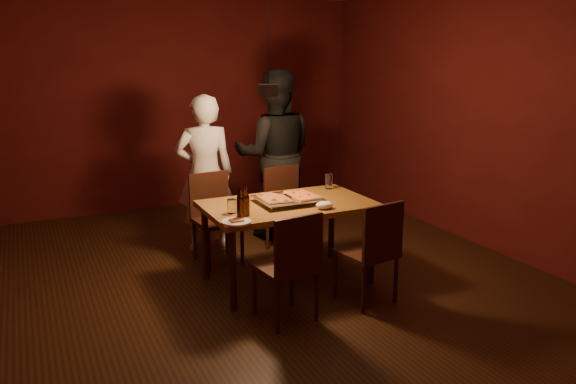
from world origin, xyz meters
name	(u,v)px	position (x,y,z in m)	size (l,w,h in m)	color
room_shell	(269,131)	(0.00, 0.00, 1.40)	(6.00, 6.00, 6.00)	#381E0F
dining_table	(288,211)	(0.15, -0.07, 0.68)	(1.50, 0.90, 0.75)	#996327
chair_far_left	(214,209)	(-0.29, 0.75, 0.54)	(0.46, 0.46, 0.49)	#38190F
chair_far_right	(287,201)	(0.51, 0.70, 0.54)	(0.47, 0.47, 0.49)	#38190F
chair_near_left	(291,258)	(-0.18, -0.83, 0.54)	(0.47, 0.47, 0.49)	#38190F
chair_near_right	(374,244)	(0.58, -0.82, 0.54)	(0.48, 0.48, 0.49)	#38190F
pizza_tray	(288,200)	(0.16, -0.07, 0.77)	(0.55, 0.45, 0.05)	silver
pizza_meat	(274,198)	(0.02, -0.05, 0.81)	(0.24, 0.38, 0.02)	maroon
pizza_cheese	(301,195)	(0.29, -0.07, 0.81)	(0.24, 0.38, 0.02)	gold
spatula	(288,195)	(0.17, -0.05, 0.81)	(0.09, 0.24, 0.04)	silver
beer_bottle_a	(241,203)	(-0.40, -0.35, 0.88)	(0.07, 0.07, 0.27)	black
beer_bottle_b	(246,201)	(-0.34, -0.29, 0.87)	(0.06, 0.06, 0.25)	black
water_glass_left	(232,206)	(-0.41, -0.16, 0.81)	(0.08, 0.08, 0.12)	silver
water_glass_right	(329,181)	(0.75, 0.24, 0.83)	(0.07, 0.07, 0.15)	silver
plate_slice	(237,222)	(-0.48, -0.44, 0.76)	(0.24, 0.24, 0.03)	white
napkin	(324,205)	(0.35, -0.38, 0.78)	(0.16, 0.12, 0.06)	white
diner_white	(205,173)	(-0.25, 1.11, 0.83)	(0.60, 0.40, 1.65)	silver
diner_dark	(275,155)	(0.60, 1.20, 0.95)	(0.92, 0.72, 1.89)	black
pendant_lamp	(268,89)	(0.00, 0.00, 1.76)	(0.18, 0.18, 1.10)	black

